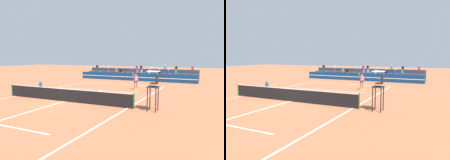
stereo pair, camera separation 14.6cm
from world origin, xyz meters
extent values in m
plane|color=#AD603D|center=(0.00, 0.00, 0.00)|extent=(120.00, 120.00, 0.00)
cube|color=white|center=(0.00, 11.90, 0.00)|extent=(11.00, 0.10, 0.01)
cube|color=white|center=(-5.50, 0.00, 0.00)|extent=(0.10, 23.80, 0.01)
cube|color=white|center=(5.50, 0.00, 0.00)|extent=(0.10, 23.80, 0.01)
cube|color=white|center=(0.00, 6.43, 0.00)|extent=(8.25, 0.10, 0.01)
cube|color=white|center=(0.00, 0.00, 0.00)|extent=(0.10, 12.85, 0.01)
cylinder|color=#2D6B38|center=(-5.95, 0.00, 0.55)|extent=(0.10, 0.10, 1.10)
cylinder|color=#2D6B38|center=(5.95, 0.00, 0.55)|extent=(0.10, 0.10, 1.10)
cube|color=black|center=(0.00, 0.00, 0.50)|extent=(11.90, 0.02, 1.00)
cube|color=white|center=(0.00, 0.00, 1.03)|extent=(11.90, 0.04, 0.06)
cube|color=navy|center=(0.00, 16.69, 0.55)|extent=(18.00, 0.24, 1.10)
cube|color=white|center=(0.00, 16.56, 0.55)|extent=(18.00, 0.02, 0.10)
cube|color=#383D4C|center=(0.00, 17.97, 0.28)|extent=(17.79, 0.95, 0.55)
cube|color=orange|center=(1.95, 17.80, 0.77)|extent=(0.32, 0.22, 0.44)
sphere|color=beige|center=(1.95, 17.80, 1.09)|extent=(0.18, 0.18, 0.18)
cube|color=#2D4CA5|center=(4.97, 17.80, 0.77)|extent=(0.32, 0.22, 0.44)
sphere|color=brown|center=(4.97, 17.80, 1.09)|extent=(0.18, 0.18, 0.18)
cube|color=red|center=(3.24, 17.80, 0.77)|extent=(0.32, 0.22, 0.44)
sphere|color=tan|center=(3.24, 17.80, 1.09)|extent=(0.18, 0.18, 0.18)
cube|color=yellow|center=(-6.39, 17.80, 0.77)|extent=(0.32, 0.22, 0.44)
sphere|color=#9E7051|center=(-6.39, 17.80, 1.09)|extent=(0.18, 0.18, 0.18)
cube|color=silver|center=(7.11, 17.80, 0.77)|extent=(0.32, 0.22, 0.44)
sphere|color=brown|center=(7.11, 17.80, 1.09)|extent=(0.18, 0.18, 0.18)
cube|color=pink|center=(-7.89, 17.80, 0.77)|extent=(0.32, 0.22, 0.44)
sphere|color=brown|center=(-7.89, 17.80, 1.09)|extent=(0.18, 0.18, 0.18)
cube|color=black|center=(2.58, 17.80, 0.77)|extent=(0.32, 0.22, 0.44)
sphere|color=brown|center=(2.58, 17.80, 1.09)|extent=(0.18, 0.18, 0.18)
cube|color=#2D4CA5|center=(0.01, 17.80, 0.77)|extent=(0.32, 0.22, 0.44)
sphere|color=brown|center=(0.01, 17.80, 1.09)|extent=(0.18, 0.18, 0.18)
cube|color=orange|center=(-4.81, 17.80, 0.77)|extent=(0.32, 0.22, 0.44)
sphere|color=brown|center=(-4.81, 17.80, 1.09)|extent=(0.18, 0.18, 0.18)
cube|color=yellow|center=(-1.47, 17.80, 0.77)|extent=(0.32, 0.22, 0.44)
sphere|color=brown|center=(-1.47, 17.80, 1.09)|extent=(0.18, 0.18, 0.18)
cube|color=yellow|center=(-2.38, 17.80, 0.77)|extent=(0.32, 0.22, 0.44)
sphere|color=#9E7051|center=(-2.38, 17.80, 1.09)|extent=(0.18, 0.18, 0.18)
cube|color=#383D4C|center=(0.00, 18.92, 0.55)|extent=(17.79, 0.95, 1.10)
cube|color=#B2B2B7|center=(0.51, 18.75, 1.32)|extent=(0.32, 0.22, 0.44)
sphere|color=tan|center=(0.51, 18.75, 1.64)|extent=(0.18, 0.18, 0.18)
cube|color=orange|center=(-3.81, 18.75, 1.32)|extent=(0.32, 0.22, 0.44)
sphere|color=tan|center=(-3.81, 18.75, 1.64)|extent=(0.18, 0.18, 0.18)
cube|color=teal|center=(5.75, 18.75, 1.32)|extent=(0.32, 0.22, 0.44)
sphere|color=beige|center=(5.75, 18.75, 1.64)|extent=(0.18, 0.18, 0.18)
cube|color=black|center=(-3.04, 18.75, 1.32)|extent=(0.32, 0.22, 0.44)
sphere|color=brown|center=(-3.04, 18.75, 1.64)|extent=(0.18, 0.18, 0.18)
cube|color=#2D4CA5|center=(4.67, 18.75, 1.32)|extent=(0.32, 0.22, 0.44)
sphere|color=beige|center=(4.67, 18.75, 1.64)|extent=(0.18, 0.18, 0.18)
cube|color=black|center=(3.34, 18.75, 1.32)|extent=(0.32, 0.22, 0.44)
sphere|color=beige|center=(3.34, 18.75, 1.64)|extent=(0.18, 0.18, 0.18)
cube|color=purple|center=(-5.35, 18.75, 1.32)|extent=(0.32, 0.22, 0.44)
sphere|color=brown|center=(-5.35, 18.75, 1.64)|extent=(0.18, 0.18, 0.18)
cube|color=#B2B2B7|center=(1.77, 18.75, 1.32)|extent=(0.32, 0.22, 0.44)
sphere|color=brown|center=(1.77, 18.75, 1.64)|extent=(0.18, 0.18, 0.18)
cube|color=pink|center=(-0.16, 18.75, 1.32)|extent=(0.32, 0.22, 0.44)
sphere|color=#9E7051|center=(-0.16, 18.75, 1.64)|extent=(0.18, 0.18, 0.18)
cube|color=#383D4C|center=(0.00, 19.87, 0.83)|extent=(17.79, 0.95, 1.65)
cube|color=silver|center=(-5.81, 19.70, 1.87)|extent=(0.32, 0.22, 0.44)
sphere|color=brown|center=(-5.81, 19.70, 2.19)|extent=(0.18, 0.18, 0.18)
cube|color=silver|center=(-1.32, 19.70, 1.87)|extent=(0.32, 0.22, 0.44)
sphere|color=brown|center=(-1.32, 19.70, 2.19)|extent=(0.18, 0.18, 0.18)
cube|color=teal|center=(3.96, 19.70, 1.87)|extent=(0.32, 0.22, 0.44)
sphere|color=beige|center=(3.96, 19.70, 2.19)|extent=(0.18, 0.18, 0.18)
cube|color=purple|center=(-0.60, 19.70, 1.87)|extent=(0.32, 0.22, 0.44)
sphere|color=tan|center=(-0.60, 19.70, 2.19)|extent=(0.18, 0.18, 0.18)
cube|color=black|center=(0.15, 19.70, 1.87)|extent=(0.32, 0.22, 0.44)
sphere|color=#9E7051|center=(0.15, 19.70, 2.19)|extent=(0.18, 0.18, 0.18)
cube|color=black|center=(-7.97, 19.70, 1.87)|extent=(0.32, 0.22, 0.44)
sphere|color=tan|center=(-7.97, 19.70, 2.19)|extent=(0.18, 0.18, 0.18)
cube|color=silver|center=(1.73, 19.70, 1.87)|extent=(0.32, 0.22, 0.44)
sphere|color=brown|center=(1.73, 19.70, 2.19)|extent=(0.18, 0.18, 0.18)
cube|color=red|center=(7.94, 19.70, 1.87)|extent=(0.32, 0.22, 0.44)
sphere|color=#9E7051|center=(7.94, 19.70, 2.19)|extent=(0.18, 0.18, 0.18)
cube|color=black|center=(5.63, 19.70, 1.87)|extent=(0.32, 0.22, 0.44)
sphere|color=brown|center=(5.63, 19.70, 2.19)|extent=(0.18, 0.18, 0.18)
cylinder|color=black|center=(6.99, -0.32, 0.80)|extent=(0.07, 0.07, 1.60)
cylinder|color=black|center=(6.99, 0.32, 0.80)|extent=(0.07, 0.07, 1.60)
cylinder|color=black|center=(7.55, -0.32, 0.80)|extent=(0.07, 0.07, 1.60)
cylinder|color=black|center=(7.55, 0.32, 0.80)|extent=(0.07, 0.07, 1.60)
cube|color=black|center=(7.27, 0.00, 1.63)|extent=(0.68, 0.76, 0.06)
cube|color=black|center=(7.33, 0.00, 1.86)|extent=(0.44, 0.48, 0.06)
cube|color=black|center=(7.53, 0.00, 2.11)|extent=(0.06, 0.48, 0.52)
cube|color=white|center=(7.27, 0.00, 2.65)|extent=(0.76, 0.84, 0.04)
cube|color=black|center=(-6.85, 4.59, 0.06)|extent=(0.28, 0.36, 0.12)
cube|color=black|center=(-6.85, 4.59, 0.18)|extent=(0.28, 0.24, 0.18)
cube|color=#1966B2|center=(-6.85, 4.59, 0.47)|extent=(0.30, 0.18, 0.40)
sphere|color=brown|center=(-6.85, 4.59, 0.76)|extent=(0.17, 0.17, 0.17)
cylinder|color=#9E7051|center=(3.27, 8.39, 0.45)|extent=(0.14, 0.14, 0.90)
cylinder|color=#9E7051|center=(3.08, 8.25, 0.45)|extent=(0.14, 0.14, 0.90)
cube|color=navy|center=(3.19, 8.32, 0.94)|extent=(0.35, 0.38, 0.20)
cube|color=pink|center=(3.19, 8.32, 1.24)|extent=(0.37, 0.41, 0.56)
sphere|color=#9E7051|center=(3.19, 8.32, 1.60)|extent=(0.22, 0.22, 0.22)
cube|color=white|center=(3.30, 8.37, 0.04)|extent=(0.28, 0.25, 0.09)
cube|color=white|center=(3.11, 8.23, 0.04)|extent=(0.28, 0.25, 0.09)
cylinder|color=#9E7051|center=(3.33, 8.52, 1.18)|extent=(0.09, 0.09, 0.56)
cylinder|color=#9E7051|center=(2.98, 8.01, 1.72)|extent=(0.29, 0.37, 0.56)
cylinder|color=black|center=(2.87, 7.85, 2.06)|extent=(0.11, 0.13, 0.21)
torus|color=#1E4C99|center=(2.81, 7.77, 2.22)|extent=(0.26, 0.36, 0.42)
sphere|color=#C6DB33|center=(-3.47, 8.18, 0.03)|extent=(0.07, 0.07, 0.07)
camera|label=1|loc=(10.93, -14.04, 3.63)|focal=35.00mm
camera|label=2|loc=(11.06, -13.98, 3.63)|focal=35.00mm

